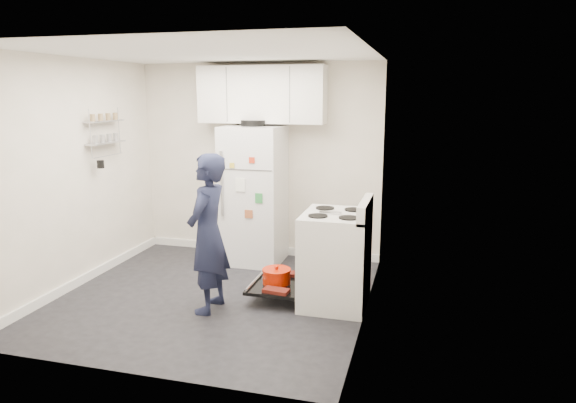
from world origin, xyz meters
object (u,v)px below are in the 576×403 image
(electric_range, at_px, (334,260))
(refrigerator, at_px, (254,195))
(open_oven_door, at_px, (278,280))
(person, at_px, (208,234))

(electric_range, height_order, refrigerator, refrigerator)
(electric_range, xyz_separation_m, open_oven_door, (-0.60, -0.01, -0.28))
(electric_range, distance_m, open_oven_door, 0.66)
(person, bearing_deg, refrigerator, -176.94)
(person, bearing_deg, open_oven_door, 129.99)
(refrigerator, distance_m, person, 1.57)
(open_oven_door, bearing_deg, person, -140.94)
(open_oven_door, relative_size, refrigerator, 0.39)
(refrigerator, height_order, person, refrigerator)
(refrigerator, relative_size, person, 1.15)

